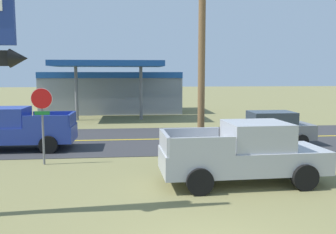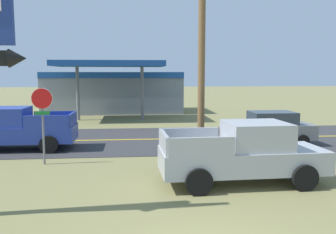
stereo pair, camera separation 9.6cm
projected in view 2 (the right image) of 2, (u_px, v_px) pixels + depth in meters
name	position (u px, v px, depth m)	size (l,w,h in m)	color
road_asphalt	(159.00, 139.00, 19.42)	(140.00, 8.00, 0.02)	#333335
road_centre_line	(159.00, 139.00, 19.42)	(126.00, 0.20, 0.01)	gold
stop_sign	(42.00, 112.00, 13.87)	(0.80, 0.08, 2.95)	slate
utility_pole	(202.00, 48.00, 13.40)	(1.60, 0.26, 8.35)	brown
gas_station	(114.00, 91.00, 33.00)	(12.00, 11.50, 4.40)	gray
pickup_silver_parked_on_lawn	(244.00, 153.00, 11.62)	(5.26, 2.37, 1.96)	#A8AAAF
pickup_blue_on_road	(16.00, 129.00, 16.69)	(5.20, 2.24, 1.96)	#233893
car_grey_near_lane	(270.00, 128.00, 17.86)	(4.20, 2.00, 1.64)	slate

